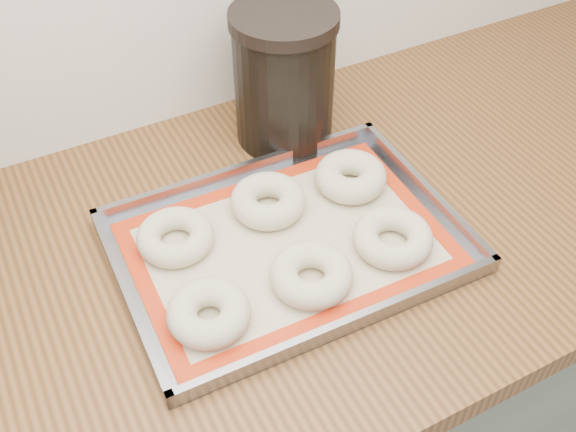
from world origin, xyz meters
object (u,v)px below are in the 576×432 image
bagel_front_left (209,313)px  bagel_front_mid (311,275)px  bagel_front_right (393,238)px  bagel_back_mid (268,201)px  bagel_back_right (351,176)px  baking_tray (288,243)px  canister_right (284,77)px  bagel_back_left (175,237)px

bagel_front_left → bagel_front_mid: (0.14, -0.00, -0.00)m
bagel_front_mid → bagel_front_right: (0.13, 0.01, -0.00)m
bagel_back_mid → bagel_back_right: bagel_back_right is taller
bagel_back_right → bagel_front_right: bearing=-95.9°
bagel_front_right → bagel_back_right: bearing=84.1°
baking_tray → bagel_front_right: 0.14m
bagel_back_mid → canister_right: (0.11, 0.15, 0.09)m
bagel_front_right → bagel_front_left: bearing=-179.6°
bagel_front_right → baking_tray: bearing=150.9°
bagel_front_right → bagel_back_mid: size_ratio=1.01×
bagel_back_mid → bagel_back_left: bearing=-178.6°
bagel_front_left → bagel_back_left: size_ratio=0.98×
bagel_front_left → bagel_back_mid: (0.15, 0.14, -0.00)m
bagel_back_mid → bagel_back_right: bearing=-4.8°
bagel_back_left → bagel_back_right: size_ratio=0.99×
baking_tray → bagel_back_mid: 0.08m
bagel_front_right → bagel_back_left: bearing=151.8°
baking_tray → bagel_front_mid: (-0.01, -0.08, 0.02)m
bagel_front_left → bagel_front_mid: bearing=-1.8°
bagel_back_left → bagel_back_mid: (0.14, 0.00, 0.00)m
bagel_front_left → bagel_front_right: bagel_front_left is taller
baking_tray → bagel_front_mid: bagel_front_mid is taller
baking_tray → canister_right: 0.27m
bagel_front_right → bagel_back_right: size_ratio=1.02×
baking_tray → bagel_back_mid: (0.01, 0.07, 0.02)m
bagel_front_mid → bagel_back_mid: size_ratio=1.00×
bagel_front_mid → bagel_back_left: bagel_front_mid is taller
bagel_front_left → bagel_back_left: bagel_front_left is taller
bagel_back_mid → bagel_back_right: (0.13, -0.01, 0.00)m
baking_tray → bagel_back_mid: bagel_back_mid is taller
baking_tray → bagel_back_left: bearing=152.7°
bagel_front_mid → bagel_back_mid: 0.15m
bagel_front_mid → bagel_back_right: bagel_back_right is taller
baking_tray → bagel_back_right: bagel_back_right is taller
bagel_front_left → bagel_front_mid: same height
bagel_back_right → bagel_back_mid: bearing=175.2°
baking_tray → bagel_front_left: (-0.15, -0.07, 0.02)m
bagel_back_mid → bagel_back_right: size_ratio=1.01×
bagel_front_right → bagel_back_mid: (-0.12, 0.14, 0.00)m
bagel_back_left → canister_right: 0.31m
bagel_front_mid → bagel_front_right: bearing=2.8°
bagel_back_right → bagel_front_mid: bearing=-136.1°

